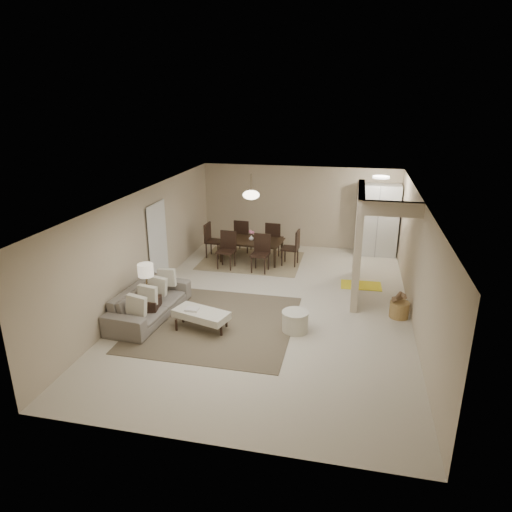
% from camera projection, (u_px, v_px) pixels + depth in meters
% --- Properties ---
extents(floor, '(9.00, 9.00, 0.00)m').
position_uv_depth(floor, '(272.00, 305.00, 10.31)').
color(floor, beige).
rests_on(floor, ground).
extents(ceiling, '(9.00, 9.00, 0.00)m').
position_uv_depth(ceiling, '(274.00, 196.00, 9.49)').
color(ceiling, white).
rests_on(ceiling, back_wall).
extents(back_wall, '(6.00, 0.00, 6.00)m').
position_uv_depth(back_wall, '(299.00, 207.00, 14.05)').
color(back_wall, '#C3B294').
rests_on(back_wall, floor).
extents(left_wall, '(0.00, 9.00, 9.00)m').
position_uv_depth(left_wall, '(145.00, 244.00, 10.51)').
color(left_wall, '#C3B294').
rests_on(left_wall, floor).
extents(right_wall, '(0.00, 9.00, 9.00)m').
position_uv_depth(right_wall, '(417.00, 263.00, 9.30)').
color(right_wall, '#C3B294').
rests_on(right_wall, floor).
extents(partition, '(0.15, 2.50, 2.50)m').
position_uv_depth(partition, '(358.00, 241.00, 10.69)').
color(partition, '#C3B294').
rests_on(partition, floor).
extents(doorway, '(0.04, 0.90, 2.04)m').
position_uv_depth(doorway, '(158.00, 246.00, 11.13)').
color(doorway, black).
rests_on(doorway, floor).
extents(pantry_cabinet, '(1.20, 0.55, 2.10)m').
position_uv_depth(pantry_cabinet, '(377.00, 220.00, 13.32)').
color(pantry_cabinet, silver).
rests_on(pantry_cabinet, floor).
extents(flush_light, '(0.44, 0.44, 0.05)m').
position_uv_depth(flush_light, '(381.00, 177.00, 11.99)').
color(flush_light, white).
rests_on(flush_light, ceiling).
extents(living_rug, '(3.20, 3.20, 0.01)m').
position_uv_depth(living_rug, '(216.00, 323.00, 9.48)').
color(living_rug, brown).
rests_on(living_rug, floor).
extents(sofa, '(2.34, 1.06, 0.67)m').
position_uv_depth(sofa, '(149.00, 302.00, 9.67)').
color(sofa, slate).
rests_on(sofa, floor).
extents(ottoman_bench, '(1.22, 0.81, 0.40)m').
position_uv_depth(ottoman_bench, '(201.00, 315.00, 9.14)').
color(ottoman_bench, beige).
rests_on(ottoman_bench, living_rug).
extents(side_table, '(0.50, 0.50, 0.49)m').
position_uv_depth(side_table, '(149.00, 309.00, 9.55)').
color(side_table, black).
rests_on(side_table, floor).
extents(table_lamp, '(0.32, 0.32, 0.76)m').
position_uv_depth(table_lamp, '(146.00, 273.00, 9.29)').
color(table_lamp, '#46371E').
rests_on(table_lamp, side_table).
extents(round_pouf, '(0.54, 0.54, 0.42)m').
position_uv_depth(round_pouf, '(295.00, 322.00, 9.10)').
color(round_pouf, beige).
rests_on(round_pouf, floor).
extents(wicker_basket, '(0.54, 0.54, 0.35)m').
position_uv_depth(wicker_basket, '(399.00, 310.00, 9.70)').
color(wicker_basket, olive).
rests_on(wicker_basket, floor).
extents(dining_rug, '(2.80, 2.10, 0.01)m').
position_uv_depth(dining_rug, '(251.00, 261.00, 13.10)').
color(dining_rug, '#887454').
rests_on(dining_rug, floor).
extents(dining_table, '(1.83, 1.11, 0.62)m').
position_uv_depth(dining_table, '(251.00, 251.00, 13.00)').
color(dining_table, black).
rests_on(dining_table, dining_rug).
extents(dining_chairs, '(2.74, 2.06, 1.01)m').
position_uv_depth(dining_chairs, '(251.00, 244.00, 12.94)').
color(dining_chairs, black).
rests_on(dining_chairs, dining_rug).
extents(vase, '(0.18, 0.18, 0.15)m').
position_uv_depth(vase, '(251.00, 238.00, 12.88)').
color(vase, white).
rests_on(vase, dining_table).
extents(yellow_mat, '(1.01, 0.64, 0.01)m').
position_uv_depth(yellow_mat, '(361.00, 285.00, 11.38)').
color(yellow_mat, yellow).
rests_on(yellow_mat, floor).
extents(pendant_light, '(0.46, 0.46, 0.71)m').
position_uv_depth(pendant_light, '(251.00, 195.00, 12.47)').
color(pendant_light, '#46371E').
rests_on(pendant_light, ceiling).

